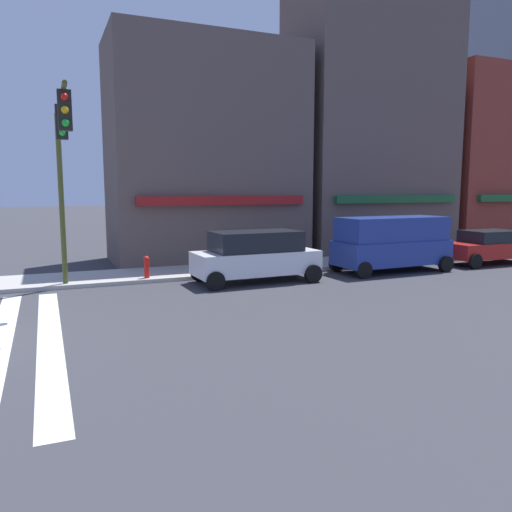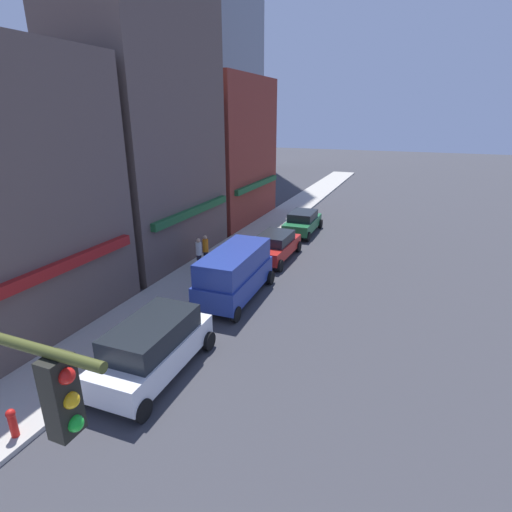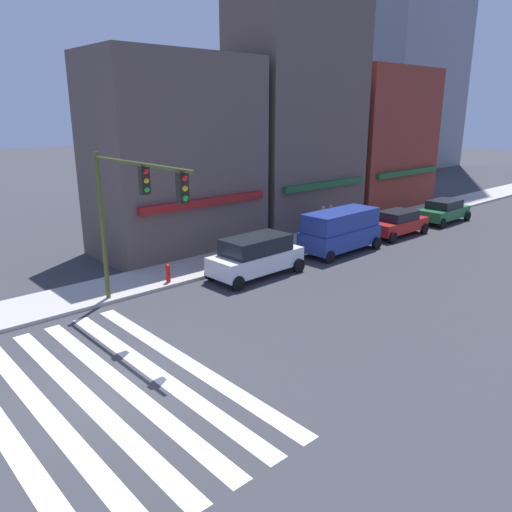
% 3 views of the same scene
% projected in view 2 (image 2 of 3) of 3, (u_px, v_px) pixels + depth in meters
% --- Properties ---
extents(storefront_row, '(28.58, 5.30, 14.77)m').
position_uv_depth(storefront_row, '(150.00, 152.00, 22.29)').
color(storefront_row, brown).
rests_on(storefront_row, ground_plane).
extents(suv_white, '(4.74, 2.12, 1.94)m').
position_uv_depth(suv_white, '(153.00, 346.00, 12.94)').
color(suv_white, white).
rests_on(suv_white, ground_plane).
extents(van_blue, '(5.06, 2.22, 2.34)m').
position_uv_depth(van_blue, '(235.00, 272.00, 18.34)').
color(van_blue, navy).
rests_on(van_blue, ground_plane).
extents(sedan_red, '(4.42, 2.02, 1.59)m').
position_uv_depth(sedan_red, '(275.00, 246.00, 23.42)').
color(sedan_red, '#B21E19').
rests_on(sedan_red, ground_plane).
extents(sedan_green, '(4.43, 2.02, 1.59)m').
position_uv_depth(sedan_green, '(303.00, 222.00, 28.54)').
color(sedan_green, '#1E6638').
rests_on(sedan_green, ground_plane).
extents(pedestrian_orange_vest, '(0.32, 0.32, 1.77)m').
position_uv_depth(pedestrian_orange_vest, '(206.00, 250.00, 21.91)').
color(pedestrian_orange_vest, '#23232D').
rests_on(pedestrian_orange_vest, sidewalk_left).
extents(pedestrian_white_shirt, '(0.32, 0.32, 1.77)m').
position_uv_depth(pedestrian_white_shirt, '(199.00, 253.00, 21.41)').
color(pedestrian_white_shirt, '#23232D').
rests_on(pedestrian_white_shirt, sidewalk_left).
extents(fire_hydrant, '(0.24, 0.24, 0.84)m').
position_uv_depth(fire_hydrant, '(12.00, 422.00, 10.36)').
color(fire_hydrant, red).
rests_on(fire_hydrant, sidewalk_left).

